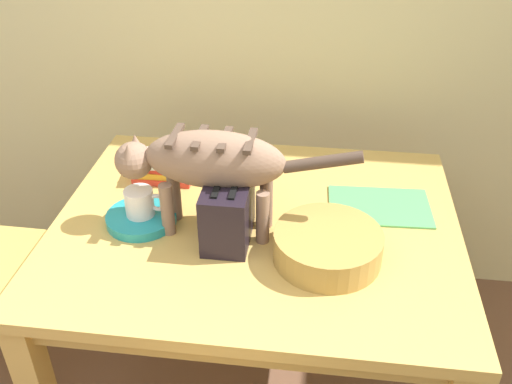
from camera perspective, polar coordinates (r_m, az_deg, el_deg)
name	(u,v)px	position (r m, az deg, el deg)	size (l,w,h in m)	color
dining_table	(256,246)	(1.68, 0.00, -5.44)	(1.14, 0.93, 0.73)	tan
cat	(208,163)	(1.49, -4.80, 2.87)	(0.65, 0.14, 0.30)	#8A6954
saucer_bowl	(141,218)	(1.65, -11.34, -2.54)	(0.20, 0.20, 0.03)	teal
coffee_mug	(141,202)	(1.62, -11.42, -1.02)	(0.12, 0.08, 0.08)	white
magazine	(379,206)	(1.72, 12.20, -1.40)	(0.29, 0.20, 0.01)	#4EA55E
book_stack	(166,166)	(1.84, -8.95, 2.60)	(0.20, 0.15, 0.08)	red
wicker_basket	(328,246)	(1.48, 7.15, -5.32)	(0.28, 0.28, 0.08)	#A7813F
toaster	(228,211)	(1.52, -2.82, -1.95)	(0.12, 0.20, 0.18)	black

